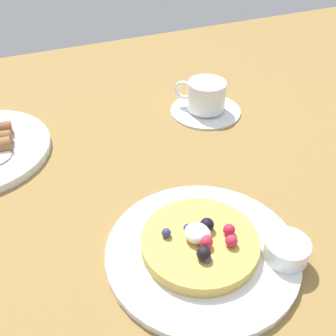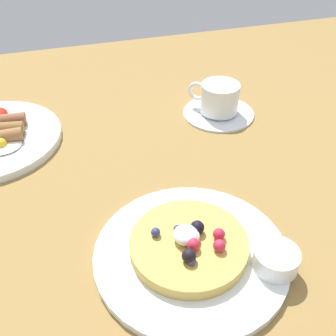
{
  "view_description": "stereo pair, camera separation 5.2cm",
  "coord_description": "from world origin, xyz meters",
  "px_view_note": "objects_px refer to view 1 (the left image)",
  "views": [
    {
      "loc": [
        -0.12,
        -0.44,
        0.42
      ],
      "look_at": [
        0.07,
        0.0,
        0.04
      ],
      "focal_mm": 43.55,
      "sensor_mm": 36.0,
      "label": 1
    },
    {
      "loc": [
        -0.07,
        -0.46,
        0.42
      ],
      "look_at": [
        0.07,
        0.0,
        0.04
      ],
      "focal_mm": 43.55,
      "sensor_mm": 36.0,
      "label": 2
    }
  ],
  "objects_px": {
    "syrup_ramekin": "(287,249)",
    "coffee_saucer": "(206,110)",
    "pancake_plate": "(202,252)",
    "coffee_cup": "(206,95)"
  },
  "relations": [
    {
      "from": "syrup_ramekin",
      "to": "coffee_saucer",
      "type": "xyz_separation_m",
      "value": [
        0.08,
        0.38,
        -0.02
      ]
    },
    {
      "from": "pancake_plate",
      "to": "coffee_saucer",
      "type": "bearing_deg",
      "value": 61.9
    },
    {
      "from": "coffee_cup",
      "to": "syrup_ramekin",
      "type": "bearing_deg",
      "value": -102.27
    },
    {
      "from": "coffee_cup",
      "to": "coffee_saucer",
      "type": "bearing_deg",
      "value": -44.16
    },
    {
      "from": "syrup_ramekin",
      "to": "coffee_cup",
      "type": "bearing_deg",
      "value": 77.73
    },
    {
      "from": "pancake_plate",
      "to": "syrup_ramekin",
      "type": "relative_size",
      "value": 4.49
    },
    {
      "from": "coffee_cup",
      "to": "pancake_plate",
      "type": "bearing_deg",
      "value": -117.85
    },
    {
      "from": "syrup_ramekin",
      "to": "coffee_saucer",
      "type": "relative_size",
      "value": 0.4
    },
    {
      "from": "syrup_ramekin",
      "to": "pancake_plate",
      "type": "bearing_deg",
      "value": 149.96
    },
    {
      "from": "pancake_plate",
      "to": "syrup_ramekin",
      "type": "bearing_deg",
      "value": -30.04
    }
  ]
}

